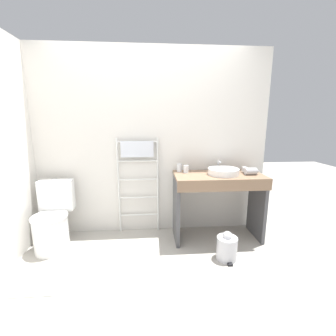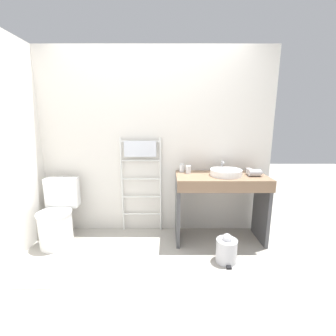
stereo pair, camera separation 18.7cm
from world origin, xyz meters
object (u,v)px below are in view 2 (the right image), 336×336
object	(u,v)px
sink_basin	(225,172)
hair_dryer	(254,172)
toilet	(57,218)
cup_near_edge	(188,169)
towel_radiator	(140,165)
cup_near_wall	(181,168)
trash_bin	(226,250)

from	to	relation	value
sink_basin	hair_dryer	size ratio (longest dim) A/B	2.04
toilet	cup_near_edge	distance (m)	1.71
toilet	towel_radiator	world-z (taller)	towel_radiator
towel_radiator	cup_near_wall	size ratio (longest dim) A/B	12.45
toilet	trash_bin	bearing A→B (deg)	-11.25
toilet	sink_basin	bearing A→B (deg)	1.63
cup_near_wall	cup_near_edge	xyz separation A→B (m)	(0.08, -0.07, -0.00)
cup_near_wall	trash_bin	bearing A→B (deg)	-55.29
toilet	hair_dryer	xyz separation A→B (m)	(2.37, 0.04, 0.56)
toilet	cup_near_edge	size ratio (longest dim) A/B	8.33
sink_basin	trash_bin	xyz separation A→B (m)	(-0.07, -0.45, -0.74)
toilet	trash_bin	world-z (taller)	toilet
cup_near_wall	towel_radiator	bearing A→B (deg)	173.36
towel_radiator	hair_dryer	xyz separation A→B (m)	(1.38, -0.28, -0.04)
cup_near_edge	toilet	bearing A→B (deg)	-173.47
towel_radiator	hair_dryer	size ratio (longest dim) A/B	6.95
cup_near_edge	hair_dryer	world-z (taller)	cup_near_edge
sink_basin	hair_dryer	distance (m)	0.33
sink_basin	cup_near_wall	world-z (taller)	cup_near_wall
sink_basin	cup_near_wall	size ratio (longest dim) A/B	3.66
sink_basin	cup_near_wall	bearing A→B (deg)	159.40
sink_basin	trash_bin	distance (m)	0.87
towel_radiator	cup_near_wall	bearing A→B (deg)	-6.64
hair_dryer	trash_bin	distance (m)	0.95
towel_radiator	sink_basin	xyz separation A→B (m)	(1.05, -0.26, -0.04)
cup_near_wall	cup_near_edge	distance (m)	0.10
cup_near_wall	hair_dryer	xyz separation A→B (m)	(0.85, -0.21, -0.01)
towel_radiator	cup_near_wall	xyz separation A→B (m)	(0.53, -0.06, -0.03)
toilet	sink_basin	distance (m)	2.11
trash_bin	cup_near_edge	bearing A→B (deg)	122.79
towel_radiator	sink_basin	world-z (taller)	towel_radiator
sink_basin	cup_near_edge	world-z (taller)	cup_near_edge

